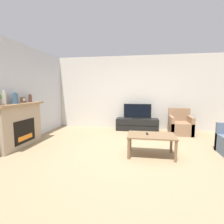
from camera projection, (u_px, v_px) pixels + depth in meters
ground_plane at (134, 153)px, 4.04m from camera, size 24.00×24.00×0.00m
wall_back at (138, 93)px, 6.50m from camera, size 12.00×0.06×2.70m
wall_left at (11, 94)px, 4.39m from camera, size 0.06×12.00×2.70m
fireplace at (20, 125)px, 4.46m from camera, size 0.41×1.54×1.12m
mantel_vase_left at (4, 98)px, 3.92m from camera, size 0.08×0.08×0.32m
mantel_vase_centre_left at (15, 98)px, 4.26m from camera, size 0.14×0.14×0.30m
mantel_vase_right at (30, 98)px, 4.83m from camera, size 0.09×0.09×0.23m
mantel_clock at (23, 100)px, 4.53m from camera, size 0.08×0.11×0.15m
tv_stand at (137, 124)px, 6.33m from camera, size 1.50×0.51×0.42m
tv at (137, 112)px, 6.27m from camera, size 0.98×0.18×0.53m
armchair at (180, 126)px, 5.80m from camera, size 0.70×0.76×0.84m
coffee_table at (151, 137)px, 3.83m from camera, size 1.03×0.65×0.47m
remote at (147, 134)px, 3.88m from camera, size 0.05×0.15×0.02m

